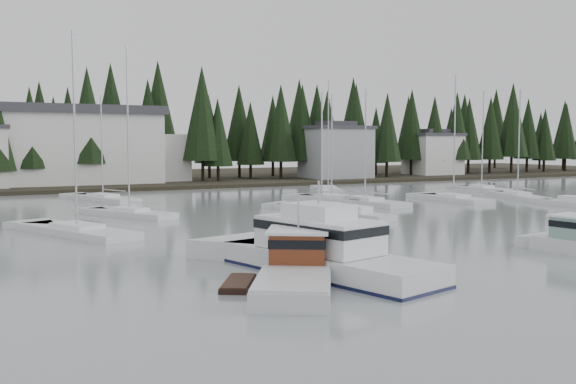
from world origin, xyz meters
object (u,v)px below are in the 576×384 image
sailboat_4 (331,201)px  sailboat_9 (482,190)px  sailboat_0 (103,200)px  sailboat_11 (328,191)px  harbor_inn (86,146)px  runabout_2 (571,205)px  lobster_boat_brown (294,274)px  sailboat_13 (517,198)px  house_east_a (336,151)px  runabout_1 (357,217)px  house_east_b (433,153)px  sailboat_7 (77,234)px  sailboat_5 (453,200)px  sailboat_12 (365,204)px  sailboat_10 (130,215)px  cabin_cruiser_center (324,257)px  sailboat_6 (322,210)px

sailboat_4 → sailboat_9: size_ratio=0.88×
sailboat_0 → sailboat_11: sailboat_11 is taller
harbor_inn → runabout_2: harbor_inn is taller
lobster_boat_brown → sailboat_13: bearing=-25.8°
harbor_inn → house_east_a: bearing=-6.4°
lobster_boat_brown → sailboat_0: 45.80m
sailboat_13 → runabout_1: sailboat_13 is taller
house_east_b → harbor_inn: harbor_inn is taller
sailboat_0 → harbor_inn: bearing=-25.8°
sailboat_7 → runabout_1: size_ratio=1.99×
sailboat_5 → runabout_2: sailboat_5 is taller
house_east_a → sailboat_12: 40.75m
sailboat_4 → sailboat_7: (-28.13, -13.29, 0.01)m
sailboat_10 → sailboat_12: (23.88, 0.00, -0.04)m
sailboat_11 → runabout_1: (-12.56, -25.66, 0.05)m
cabin_cruiser_center → sailboat_12: size_ratio=1.02×
sailboat_5 → runabout_1: size_ratio=1.96×
sailboat_6 → sailboat_11: sailboat_11 is taller
house_east_a → lobster_boat_brown: 78.18m
sailboat_9 → sailboat_11: (-18.63, 7.60, 0.00)m
lobster_boat_brown → sailboat_12: bearing=-7.2°
sailboat_6 → sailboat_11: 22.61m
sailboat_11 → sailboat_12: (-5.06, -15.73, -0.03)m
house_east_b → sailboat_9: (-16.93, -29.78, -4.33)m
sailboat_5 → sailboat_6: (-17.48, -1.93, -0.02)m
sailboat_0 → sailboat_11: 27.91m
house_east_b → sailboat_5: sailboat_5 is taller
sailboat_6 → sailboat_11: size_ratio=0.78×
sailboat_0 → sailboat_13: size_ratio=0.93×
harbor_inn → lobster_boat_brown: size_ratio=3.21×
sailboat_13 → sailboat_12: bearing=104.8°
house_east_b → lobster_boat_brown: 93.41m
house_east_b → sailboat_10: 74.95m
lobster_boat_brown → sailboat_13: sailboat_13 is taller
lobster_boat_brown → sailboat_7: size_ratio=0.65×
sailboat_13 → runabout_2: bearing=-172.8°
house_east_b → sailboat_0: (-63.47, -21.72, -4.35)m
harbor_inn → runabout_2: 63.60m
cabin_cruiser_center → sailboat_12: (21.30, 27.89, -0.71)m
sailboat_6 → sailboat_13: (26.12, 1.15, 0.01)m
sailboat_12 → house_east_b: bearing=-53.1°
house_east_b → house_east_a: bearing=-174.8°
sailboat_6 → sailboat_10: size_ratio=0.77×
house_east_b → sailboat_7: 84.70m
sailboat_4 → runabout_2: (18.31, -15.13, 0.07)m
harbor_inn → cabin_cruiser_center: bearing=-90.8°
sailboat_9 → sailboat_13: 11.32m
sailboat_12 → sailboat_11: bearing=-24.0°
sailboat_10 → runabout_2: size_ratio=2.23×
sailboat_4 → sailboat_6: sailboat_4 is taller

